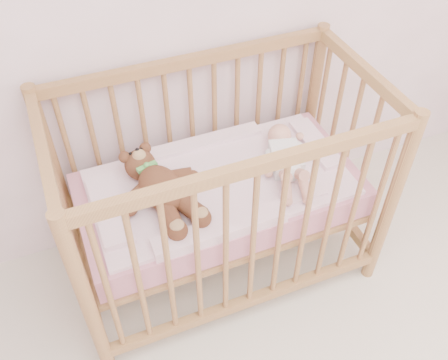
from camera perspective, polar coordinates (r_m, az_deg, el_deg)
name	(u,v)px	position (r m, az deg, el deg)	size (l,w,h in m)	color
crib	(220,192)	(2.20, -0.49, -1.37)	(1.36, 0.76, 1.00)	tan
mattress	(220,194)	(2.21, -0.49, -1.64)	(1.22, 0.62, 0.13)	#C37A91
blanket	(220,182)	(2.16, -0.50, -0.27)	(1.10, 0.58, 0.06)	#F9ABC7
baby	(286,155)	(2.19, 7.13, 2.90)	(0.23, 0.49, 0.12)	white
teddy_bear	(161,188)	(2.03, -7.16, -0.89)	(0.37, 0.53, 0.15)	brown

